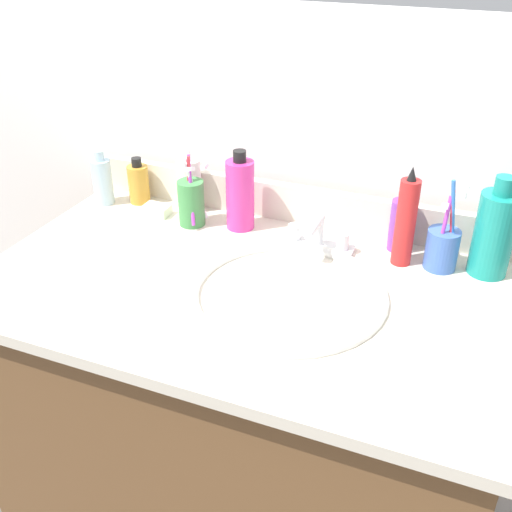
# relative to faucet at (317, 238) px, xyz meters

# --- Properties ---
(vanity_cabinet) EXTENTS (1.02, 0.58, 0.80)m
(vanity_cabinet) POSITION_rel_faucet_xyz_m (-0.10, -0.19, -0.45)
(vanity_cabinet) COLOR brown
(vanity_cabinet) RESTS_ON ground_plane
(countertop) EXTENTS (1.07, 0.63, 0.03)m
(countertop) POSITION_rel_faucet_xyz_m (-0.10, -0.19, -0.04)
(countertop) COLOR beige
(countertop) RESTS_ON vanity_cabinet
(backsplash) EXTENTS (1.07, 0.02, 0.09)m
(backsplash) POSITION_rel_faucet_xyz_m (-0.10, 0.12, 0.02)
(backsplash) COLOR beige
(backsplash) RESTS_ON countertop
(back_wall) EXTENTS (2.17, 0.04, 1.30)m
(back_wall) POSITION_rel_faucet_xyz_m (-0.10, 0.18, -0.20)
(back_wall) COLOR white
(back_wall) RESTS_ON ground_plane
(sink_basin) EXTENTS (0.39, 0.39, 0.11)m
(sink_basin) POSITION_rel_faucet_xyz_m (0.00, -0.19, -0.06)
(sink_basin) COLOR white
(sink_basin) RESTS_ON countertop
(faucet) EXTENTS (0.16, 0.10, 0.08)m
(faucet) POSITION_rel_faucet_xyz_m (0.00, 0.00, 0.00)
(faucet) COLOR silver
(faucet) RESTS_ON countertop
(bottle_oil_amber) EXTENTS (0.05, 0.05, 0.12)m
(bottle_oil_amber) POSITION_rel_faucet_xyz_m (-0.49, 0.07, 0.02)
(bottle_oil_amber) COLOR gold
(bottle_oil_amber) RESTS_ON countertop
(bottle_mouthwash_teal) EXTENTS (0.08, 0.08, 0.21)m
(bottle_mouthwash_teal) POSITION_rel_faucet_xyz_m (0.35, 0.04, 0.06)
(bottle_mouthwash_teal) COLOR teal
(bottle_mouthwash_teal) RESTS_ON countertop
(bottle_gel_clear) EXTENTS (0.05, 0.05, 0.14)m
(bottle_gel_clear) POSITION_rel_faucet_xyz_m (-0.57, 0.03, 0.03)
(bottle_gel_clear) COLOR silver
(bottle_gel_clear) RESTS_ON countertop
(bottle_soap_pink) EXTENTS (0.07, 0.07, 0.19)m
(bottle_soap_pink) POSITION_rel_faucet_xyz_m (-0.20, 0.04, 0.06)
(bottle_soap_pink) COLOR #D8338C
(bottle_soap_pink) RESTS_ON countertop
(bottle_cream_purple) EXTENTS (0.05, 0.05, 0.14)m
(bottle_cream_purple) POSITION_rel_faucet_xyz_m (0.16, 0.07, 0.03)
(bottle_cream_purple) COLOR #7A3899
(bottle_cream_purple) RESTS_ON countertop
(bottle_spray_red) EXTENTS (0.04, 0.04, 0.22)m
(bottle_spray_red) POSITION_rel_faucet_xyz_m (0.18, 0.01, 0.07)
(bottle_spray_red) COLOR red
(bottle_spray_red) RESTS_ON countertop
(bottle_lotion_white) EXTENTS (0.06, 0.06, 0.16)m
(bottle_lotion_white) POSITION_rel_faucet_xyz_m (-0.35, 0.08, 0.04)
(bottle_lotion_white) COLOR white
(bottle_lotion_white) RESTS_ON countertop
(cup_blue_plastic) EXTENTS (0.07, 0.07, 0.20)m
(cup_blue_plastic) POSITION_rel_faucet_xyz_m (0.26, 0.02, 0.02)
(cup_blue_plastic) COLOR #3F66B7
(cup_blue_plastic) RESTS_ON countertop
(cup_green) EXTENTS (0.07, 0.07, 0.17)m
(cup_green) POSITION_rel_faucet_xyz_m (-0.31, 0.01, 0.03)
(cup_green) COLOR #3F8C47
(cup_green) RESTS_ON countertop
(soap_bar) EXTENTS (0.06, 0.04, 0.02)m
(soap_bar) POSITION_rel_faucet_xyz_m (-0.41, 0.02, -0.02)
(soap_bar) COLOR white
(soap_bar) RESTS_ON countertop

